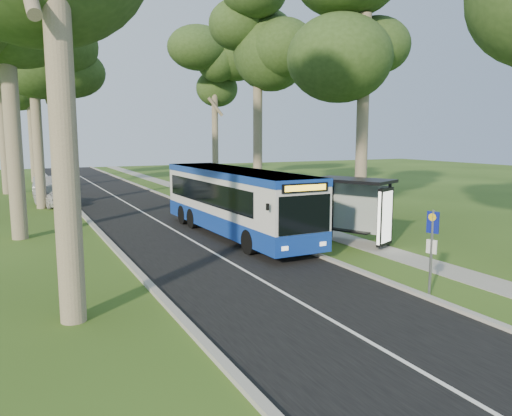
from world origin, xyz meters
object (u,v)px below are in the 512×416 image
(bus, at_px, (235,202))
(car_white, at_px, (54,194))
(bus_stop_sign, at_px, (432,243))
(car_silver, at_px, (44,185))
(bus_shelter, at_px, (362,199))
(litter_bin, at_px, (269,221))

(bus, distance_m, car_white, 16.39)
(bus_stop_sign, bearing_deg, car_silver, 83.18)
(bus_shelter, bearing_deg, bus, 107.57)
(bus_stop_sign, bearing_deg, bus_shelter, 47.77)
(bus_stop_sign, height_order, car_silver, bus_stop_sign)
(bus_shelter, distance_m, litter_bin, 5.26)
(bus_stop_sign, xyz_separation_m, car_white, (-8.46, 25.59, -0.84))
(bus_stop_sign, bearing_deg, car_white, 86.88)
(bus, bearing_deg, bus_stop_sign, -83.20)
(bus_shelter, xyz_separation_m, litter_bin, (-2.05, 4.61, -1.50))
(bus_stop_sign, xyz_separation_m, car_silver, (-8.65, 33.25, -0.92))
(bus, height_order, litter_bin, bus)
(car_silver, bearing_deg, bus_shelter, -61.85)
(bus, height_order, car_silver, bus)
(bus, xyz_separation_m, bus_stop_sign, (1.58, -10.74, -0.02))
(litter_bin, bearing_deg, car_silver, 112.04)
(bus_stop_sign, distance_m, car_silver, 34.37)
(bus_stop_sign, xyz_separation_m, litter_bin, (0.37, 10.97, -1.07))
(bus_stop_sign, distance_m, litter_bin, 11.03)
(car_white, bearing_deg, bus_shelter, -73.10)
(bus, xyz_separation_m, car_silver, (-7.07, 22.51, -0.94))
(bus_stop_sign, height_order, bus_shelter, bus_shelter)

